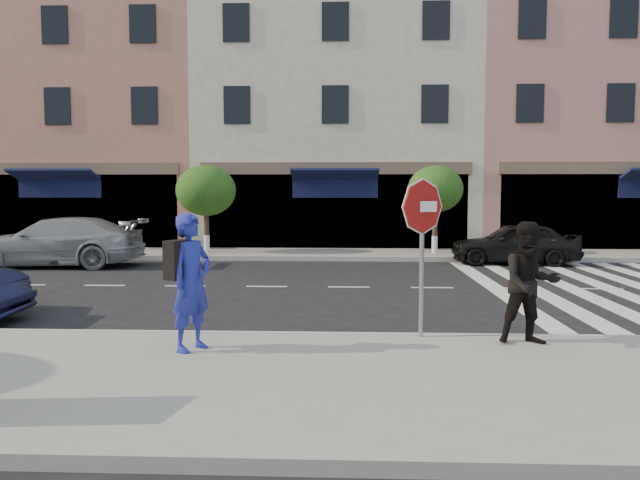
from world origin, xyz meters
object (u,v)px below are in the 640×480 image
(stop_sign, at_px, (422,221))
(car_far_left, at_px, (57,242))
(photographer, at_px, (191,282))
(car_far_mid, at_px, (515,243))
(walker, at_px, (530,283))

(stop_sign, distance_m, car_far_left, 13.75)
(photographer, bearing_deg, car_far_mid, -4.44)
(stop_sign, relative_size, walker, 1.35)
(stop_sign, relative_size, car_far_left, 0.46)
(stop_sign, height_order, walker, stop_sign)
(stop_sign, xyz_separation_m, car_far_left, (-10.00, 9.37, -1.13))
(photographer, height_order, car_far_mid, photographer)
(walker, relative_size, car_far_mid, 0.45)
(car_far_left, bearing_deg, car_far_mid, 93.85)
(photographer, bearing_deg, stop_sign, -46.03)
(photographer, bearing_deg, walker, -55.12)
(walker, xyz_separation_m, car_far_left, (-11.49, 9.74, -0.27))
(walker, bearing_deg, photographer, -176.82)
(car_far_left, bearing_deg, walker, 48.69)
(walker, height_order, car_far_mid, walker)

